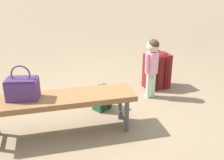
{
  "coord_description": "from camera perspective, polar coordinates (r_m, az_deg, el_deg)",
  "views": [
    {
      "loc": [
        -1.44,
        -2.63,
        1.66
      ],
      "look_at": [
        0.05,
        -0.04,
        0.45
      ],
      "focal_mm": 42.49,
      "sensor_mm": 36.0,
      "label": 1
    }
  ],
  "objects": [
    {
      "name": "backpack_large",
      "position": [
        4.1,
        9.63,
        2.42
      ],
      "size": [
        0.39,
        0.35,
        0.61
      ],
      "color": "maroon",
      "rests_on": "ground"
    },
    {
      "name": "child_standing",
      "position": [
        3.66,
        8.66,
        4.36
      ],
      "size": [
        0.23,
        0.17,
        0.85
      ],
      "color": "#B2D8B2",
      "rests_on": "ground"
    },
    {
      "name": "park_bench",
      "position": [
        2.88,
        -11.01,
        -4.5
      ],
      "size": [
        1.65,
        0.82,
        0.45
      ],
      "color": "brown",
      "rests_on": "ground"
    },
    {
      "name": "handbag",
      "position": [
        2.85,
        -18.74,
        -1.58
      ],
      "size": [
        0.37,
        0.3,
        0.37
      ],
      "color": "#4C2D66",
      "rests_on": "park_bench"
    },
    {
      "name": "backpack_small",
      "position": [
        3.44,
        -2.21,
        -3.49
      ],
      "size": [
        0.25,
        0.23,
        0.36
      ],
      "color": "#1E4C2D",
      "rests_on": "ground"
    },
    {
      "name": "ground_plane",
      "position": [
        3.43,
        -1.0,
        -6.91
      ],
      "size": [
        40.0,
        40.0,
        0.0
      ],
      "primitive_type": "plane",
      "color": "#7F6B51",
      "rests_on": "ground"
    }
  ]
}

